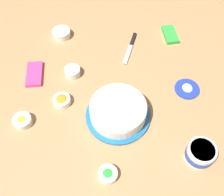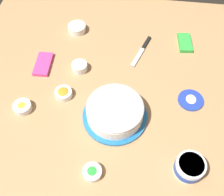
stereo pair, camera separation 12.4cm
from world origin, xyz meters
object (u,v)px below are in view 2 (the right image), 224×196
object	(u,v)px
frosting_tub_lid	(191,100)
sprinkle_bowl_green	(92,172)
spreading_knife	(143,48)
frosted_cake	(115,111)
sprinkle_bowl_yellow	(22,107)
sprinkle_bowl_orange	(63,93)
frosting_tub	(189,167)
candy_box_lower	(43,64)
candy_box_upper	(185,43)
sprinkle_bowl_blue	(79,67)
sprinkle_bowl_rainbow	(77,28)

from	to	relation	value
frosting_tub_lid	sprinkle_bowl_green	bearing A→B (deg)	135.18
spreading_knife	sprinkle_bowl_green	bearing A→B (deg)	167.58
frosted_cake	spreading_knife	xyz separation A→B (m)	(0.44, -0.10, -0.04)
sprinkle_bowl_yellow	sprinkle_bowl_green	bearing A→B (deg)	-125.18
frosted_cake	sprinkle_bowl_yellow	distance (m)	0.43
frosted_cake	sprinkle_bowl_orange	world-z (taller)	frosted_cake
frosting_tub	candy_box_lower	bearing A→B (deg)	56.93
spreading_knife	candy_box_upper	world-z (taller)	candy_box_upper
sprinkle_bowl_orange	candy_box_upper	size ratio (longest dim) A/B	0.60
sprinkle_bowl_blue	candy_box_lower	distance (m)	0.19
sprinkle_bowl_blue	candy_box_lower	xyz separation A→B (m)	(0.00, 0.19, -0.01)
sprinkle_bowl_yellow	candy_box_upper	size ratio (longest dim) A/B	0.61
candy_box_lower	sprinkle_bowl_green	bearing A→B (deg)	-149.00
sprinkle_bowl_blue	candy_box_lower	world-z (taller)	sprinkle_bowl_blue
frosting_tub	candy_box_lower	world-z (taller)	frosting_tub
frosted_cake	frosting_tub_lid	distance (m)	0.37
spreading_knife	sprinkle_bowl_orange	bearing A→B (deg)	134.80
sprinkle_bowl_green	candy_box_upper	world-z (taller)	sprinkle_bowl_green
frosted_cake	sprinkle_bowl_green	world-z (taller)	frosted_cake
sprinkle_bowl_yellow	candy_box_lower	xyz separation A→B (m)	(0.27, -0.02, -0.01)
frosting_tub_lid	sprinkle_bowl_rainbow	bearing A→B (deg)	57.10
frosting_tub	sprinkle_bowl_green	bearing A→B (deg)	99.15
frosting_tub	sprinkle_bowl_orange	size ratio (longest dim) A/B	1.44
frosting_tub_lid	spreading_knife	world-z (taller)	frosting_tub_lid
spreading_knife	sprinkle_bowl_blue	size ratio (longest dim) A/B	2.90
sprinkle_bowl_yellow	candy_box_lower	world-z (taller)	sprinkle_bowl_yellow
sprinkle_bowl_rainbow	candy_box_lower	bearing A→B (deg)	156.10
frosting_tub_lid	candy_box_lower	bearing A→B (deg)	80.32
spreading_knife	sprinkle_bowl_rainbow	world-z (taller)	sprinkle_bowl_rainbow
frosting_tub_lid	sprinkle_bowl_yellow	size ratio (longest dim) A/B	1.45
frosting_tub_lid	sprinkle_bowl_blue	world-z (taller)	sprinkle_bowl_blue
sprinkle_bowl_rainbow	sprinkle_bowl_blue	size ratio (longest dim) A/B	1.26
sprinkle_bowl_blue	sprinkle_bowl_green	world-z (taller)	sprinkle_bowl_blue
frosted_cake	sprinkle_bowl_yellow	world-z (taller)	frosted_cake
frosted_cake	spreading_knife	distance (m)	0.45
sprinkle_bowl_orange	candy_box_lower	distance (m)	0.23
frosting_tub	spreading_knife	size ratio (longest dim) A/B	0.51
sprinkle_bowl_green	sprinkle_bowl_orange	world-z (taller)	sprinkle_bowl_orange
frosting_tub	candy_box_lower	xyz separation A→B (m)	(0.47, 0.72, -0.03)
frosting_tub_lid	sprinkle_bowl_green	world-z (taller)	sprinkle_bowl_green
sprinkle_bowl_rainbow	candy_box_lower	world-z (taller)	sprinkle_bowl_rainbow
frosting_tub_lid	candy_box_upper	bearing A→B (deg)	2.89
sprinkle_bowl_yellow	sprinkle_bowl_orange	distance (m)	0.20
frosted_cake	spreading_knife	bearing A→B (deg)	-12.73
spreading_knife	frosting_tub	bearing A→B (deg)	-161.35
spreading_knife	sprinkle_bowl_blue	xyz separation A→B (m)	(-0.19, 0.31, 0.02)
sprinkle_bowl_yellow	frosting_tub_lid	bearing A→B (deg)	-79.34
frosting_tub	sprinkle_bowl_rainbow	xyz separation A→B (m)	(0.75, 0.60, -0.02)
sprinkle_bowl_blue	sprinkle_bowl_orange	size ratio (longest dim) A/B	0.96
frosting_tub	spreading_knife	xyz separation A→B (m)	(0.65, 0.22, -0.03)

